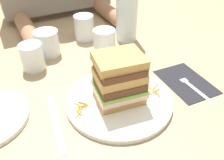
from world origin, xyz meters
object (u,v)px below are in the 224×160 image
Objects in this scene: fork at (192,85)px; sandwich at (118,80)px; knife at (56,123)px; empty_tumbler_0 at (47,43)px; empty_tumbler_2 at (32,57)px; juice_glass at (105,46)px; water_bottle at (127,5)px; napkin_dark at (186,82)px; main_plate at (117,101)px; empty_tumbler_1 at (84,27)px.

sandwich is at bearing 170.65° from fork.
empty_tumbler_0 is (0.07, 0.32, 0.04)m from knife.
empty_tumbler_2 is (-0.37, 0.29, 0.04)m from fork.
juice_glass is (0.07, 0.21, -0.03)m from sandwich.
juice_glass is 0.35× the size of water_bottle.
napkin_dark is 0.34m from water_bottle.
sandwich is at bearing 58.33° from main_plate.
sandwich is 0.38m from empty_tumbler_1.
juice_glass is at bearing 120.87° from fork.
main_plate is 1.61× the size of napkin_dark.
water_bottle reaches higher than fork.
empty_tumbler_0 is (-0.30, 0.34, 0.04)m from napkin_dark.
empty_tumbler_0 is at bearing 175.20° from water_bottle.
main_plate is 0.22m from fork.
sandwich is at bearing -123.52° from water_bottle.
empty_tumbler_1 is (0.22, 0.37, 0.04)m from knife.
fork is 0.36m from water_bottle.
juice_glass is 0.18m from water_bottle.
knife is 0.31m from juice_glass.
fork is 0.44m from empty_tumbler_1.
main_plate is at bearing -107.62° from juice_glass.
knife is 0.70× the size of water_bottle.
main_plate is 0.16m from knife.
empty_tumbler_0 is at bearing 132.10° from napkin_dark.
juice_glass is (0.07, 0.21, 0.04)m from main_plate.
empty_tumbler_2 is (-0.35, -0.04, -0.09)m from water_bottle.
empty_tumbler_0 is (-0.16, 0.11, -0.00)m from juice_glass.
water_bottle reaches higher than knife.
sandwich is 0.30m from empty_tumbler_2.
empty_tumbler_1 is at bearing 29.06° from empty_tumbler_2.
fork is 0.38m from knife.
empty_tumbler_2 reaches higher than main_plate.
empty_tumbler_1 is (-0.13, 0.08, -0.08)m from water_bottle.
napkin_dark is 0.42m from empty_tumbler_1.
napkin_dark is (0.21, -0.01, -0.07)m from sandwich.
main_plate is 1.34× the size of knife.
napkin_dark is (0.21, -0.01, -0.00)m from main_plate.
main_plate is at bearing 170.82° from fork.
water_bottle is at bearing -29.65° from empty_tumbler_1.
juice_glass reaches higher than fork.
fork is 2.03× the size of empty_tumbler_2.
knife is 2.45× the size of empty_tumbler_2.
empty_tumbler_2 is at bearing 88.07° from knife.
empty_tumbler_2 is at bearing 141.44° from fork.
fork is 0.83× the size of knife.
sandwich is 0.76× the size of fork.
water_bottle reaches higher than empty_tumbler_0.
water_bottle reaches higher than sandwich.
empty_tumbler_1 is (0.06, 0.38, -0.03)m from sandwich.
sandwich is (0.00, 0.00, 0.07)m from main_plate.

